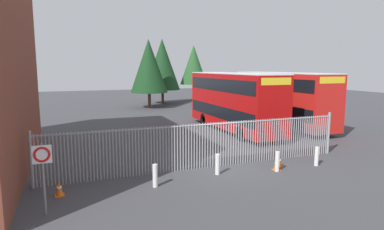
{
  "coord_description": "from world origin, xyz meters",
  "views": [
    {
      "loc": [
        -6.91,
        -14.06,
        4.82
      ],
      "look_at": [
        0.0,
        4.0,
        2.0
      ],
      "focal_mm": 30.53,
      "sensor_mm": 36.0,
      "label": 1
    }
  ],
  "objects_px": {
    "traffic_cone_near_kerb": "(277,164)",
    "bollard_far_right": "(317,156)",
    "traffic_cone_by_gate": "(59,189)",
    "double_decker_bus_near_gate": "(233,99)",
    "bollard_near_right": "(277,162)",
    "double_decker_bus_behind_fence_left": "(282,97)",
    "bollard_near_left": "(155,176)",
    "speed_limit_sign_post": "(42,163)",
    "bollard_center_front": "(217,164)",
    "traffic_cone_mid_forecourt": "(279,161)"
  },
  "relations": [
    {
      "from": "traffic_cone_near_kerb",
      "to": "bollard_far_right",
      "type": "bearing_deg",
      "value": -1.94
    },
    {
      "from": "bollard_far_right",
      "to": "traffic_cone_by_gate",
      "type": "xyz_separation_m",
      "value": [
        -11.82,
        0.4,
        -0.19
      ]
    },
    {
      "from": "double_decker_bus_near_gate",
      "to": "traffic_cone_by_gate",
      "type": "distance_m",
      "value": 15.32
    },
    {
      "from": "bollard_near_right",
      "to": "traffic_cone_by_gate",
      "type": "bearing_deg",
      "value": 177.22
    },
    {
      "from": "traffic_cone_near_kerb",
      "to": "traffic_cone_by_gate",
      "type": "bearing_deg",
      "value": 178.09
    },
    {
      "from": "double_decker_bus_behind_fence_left",
      "to": "bollard_near_left",
      "type": "height_order",
      "value": "double_decker_bus_behind_fence_left"
    },
    {
      "from": "bollard_near_left",
      "to": "speed_limit_sign_post",
      "type": "bearing_deg",
      "value": -163.81
    },
    {
      "from": "bollard_center_front",
      "to": "traffic_cone_by_gate",
      "type": "height_order",
      "value": "bollard_center_front"
    },
    {
      "from": "bollard_center_front",
      "to": "speed_limit_sign_post",
      "type": "relative_size",
      "value": 0.4
    },
    {
      "from": "double_decker_bus_behind_fence_left",
      "to": "traffic_cone_mid_forecourt",
      "type": "height_order",
      "value": "double_decker_bus_behind_fence_left"
    },
    {
      "from": "double_decker_bus_behind_fence_left",
      "to": "bollard_near_left",
      "type": "relative_size",
      "value": 11.38
    },
    {
      "from": "traffic_cone_by_gate",
      "to": "traffic_cone_near_kerb",
      "type": "distance_m",
      "value": 9.55
    },
    {
      "from": "bollard_center_front",
      "to": "traffic_cone_near_kerb",
      "type": "bearing_deg",
      "value": -8.83
    },
    {
      "from": "double_decker_bus_near_gate",
      "to": "traffic_cone_by_gate",
      "type": "relative_size",
      "value": 18.32
    },
    {
      "from": "bollard_center_front",
      "to": "traffic_cone_near_kerb",
      "type": "xyz_separation_m",
      "value": [
        2.88,
        -0.45,
        -0.19
      ]
    },
    {
      "from": "double_decker_bus_near_gate",
      "to": "traffic_cone_mid_forecourt",
      "type": "bearing_deg",
      "value": -103.91
    },
    {
      "from": "bollard_far_right",
      "to": "speed_limit_sign_post",
      "type": "height_order",
      "value": "speed_limit_sign_post"
    },
    {
      "from": "double_decker_bus_near_gate",
      "to": "bollard_near_left",
      "type": "height_order",
      "value": "double_decker_bus_near_gate"
    },
    {
      "from": "double_decker_bus_behind_fence_left",
      "to": "traffic_cone_mid_forecourt",
      "type": "relative_size",
      "value": 18.32
    },
    {
      "from": "double_decker_bus_behind_fence_left",
      "to": "bollard_near_left",
      "type": "distance_m",
      "value": 16.53
    },
    {
      "from": "double_decker_bus_behind_fence_left",
      "to": "bollard_near_right",
      "type": "bearing_deg",
      "value": -126.73
    },
    {
      "from": "bollard_far_right",
      "to": "traffic_cone_mid_forecourt",
      "type": "height_order",
      "value": "bollard_far_right"
    },
    {
      "from": "bollard_near_left",
      "to": "traffic_cone_by_gate",
      "type": "distance_m",
      "value": 3.65
    },
    {
      "from": "double_decker_bus_near_gate",
      "to": "speed_limit_sign_post",
      "type": "relative_size",
      "value": 4.5
    },
    {
      "from": "speed_limit_sign_post",
      "to": "bollard_near_right",
      "type": "bearing_deg",
      "value": 6.26
    },
    {
      "from": "bollard_far_right",
      "to": "double_decker_bus_behind_fence_left",
      "type": "bearing_deg",
      "value": 62.95
    },
    {
      "from": "traffic_cone_by_gate",
      "to": "speed_limit_sign_post",
      "type": "xyz_separation_m",
      "value": [
        -0.39,
        -1.54,
        1.49
      ]
    },
    {
      "from": "bollard_near_right",
      "to": "traffic_cone_mid_forecourt",
      "type": "relative_size",
      "value": 1.61
    },
    {
      "from": "bollard_far_right",
      "to": "traffic_cone_by_gate",
      "type": "distance_m",
      "value": 11.83
    },
    {
      "from": "double_decker_bus_near_gate",
      "to": "bollard_near_right",
      "type": "height_order",
      "value": "double_decker_bus_near_gate"
    },
    {
      "from": "traffic_cone_near_kerb",
      "to": "speed_limit_sign_post",
      "type": "xyz_separation_m",
      "value": [
        -9.94,
        -1.22,
        1.49
      ]
    },
    {
      "from": "double_decker_bus_near_gate",
      "to": "traffic_cone_mid_forecourt",
      "type": "height_order",
      "value": "double_decker_bus_near_gate"
    },
    {
      "from": "bollard_near_right",
      "to": "bollard_near_left",
      "type": "bearing_deg",
      "value": 179.15
    },
    {
      "from": "bollard_center_front",
      "to": "bollard_near_left",
      "type": "bearing_deg",
      "value": -170.61
    },
    {
      "from": "bollard_near_left",
      "to": "double_decker_bus_near_gate",
      "type": "bearing_deg",
      "value": 47.76
    },
    {
      "from": "bollard_near_left",
      "to": "traffic_cone_mid_forecourt",
      "type": "distance_m",
      "value": 6.35
    },
    {
      "from": "traffic_cone_by_gate",
      "to": "bollard_center_front",
      "type": "bearing_deg",
      "value": 1.11
    },
    {
      "from": "double_decker_bus_near_gate",
      "to": "bollard_far_right",
      "type": "xyz_separation_m",
      "value": [
        -0.36,
        -9.44,
        -1.95
      ]
    },
    {
      "from": "bollard_far_right",
      "to": "bollard_near_left",
      "type": "bearing_deg",
      "value": 179.83
    },
    {
      "from": "traffic_cone_mid_forecourt",
      "to": "speed_limit_sign_post",
      "type": "xyz_separation_m",
      "value": [
        -10.35,
        -1.62,
        1.49
      ]
    },
    {
      "from": "bollard_near_left",
      "to": "bollard_center_front",
      "type": "relative_size",
      "value": 1.0
    },
    {
      "from": "double_decker_bus_near_gate",
      "to": "bollard_far_right",
      "type": "bearing_deg",
      "value": -92.17
    },
    {
      "from": "double_decker_bus_near_gate",
      "to": "bollard_near_left",
      "type": "relative_size",
      "value": 11.38
    },
    {
      "from": "bollard_near_right",
      "to": "traffic_cone_mid_forecourt",
      "type": "height_order",
      "value": "bollard_near_right"
    },
    {
      "from": "double_decker_bus_near_gate",
      "to": "bollard_near_right",
      "type": "distance_m",
      "value": 10.08
    },
    {
      "from": "double_decker_bus_behind_fence_left",
      "to": "traffic_cone_mid_forecourt",
      "type": "xyz_separation_m",
      "value": [
        -6.86,
        -9.31,
        -2.13
      ]
    },
    {
      "from": "bollard_near_left",
      "to": "traffic_cone_near_kerb",
      "type": "bearing_deg",
      "value": 0.52
    },
    {
      "from": "traffic_cone_near_kerb",
      "to": "speed_limit_sign_post",
      "type": "bearing_deg",
      "value": -172.99
    },
    {
      "from": "bollard_near_left",
      "to": "bollard_center_front",
      "type": "height_order",
      "value": "same"
    },
    {
      "from": "bollard_near_right",
      "to": "bollard_far_right",
      "type": "xyz_separation_m",
      "value": [
        2.36,
        0.06,
        0.0
      ]
    }
  ]
}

